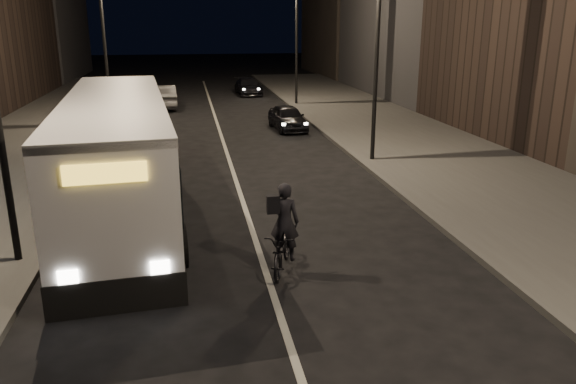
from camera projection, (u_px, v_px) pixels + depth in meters
name	position (u px, v px, depth m)	size (l,w,h in m)	color
ground	(286.00, 333.00, 10.24)	(180.00, 180.00, 0.00)	black
sidewalk_right	(420.00, 147.00, 24.82)	(7.00, 70.00, 0.16)	#3C3C39
sidewalk_left	(11.00, 164.00, 21.96)	(7.00, 70.00, 0.16)	#3C3C39
streetlight_right_mid	(371.00, 23.00, 20.86)	(1.20, 0.44, 8.12)	black
streetlight_right_far	(293.00, 22.00, 35.92)	(1.20, 0.44, 8.12)	black
streetlight_left_far	(108.00, 22.00, 28.48)	(1.20, 0.44, 8.12)	black
city_bus	(118.00, 151.00, 16.18)	(3.77, 12.78, 3.40)	white
cyclist_on_bicycle	(283.00, 242.00, 12.54)	(1.22, 1.97, 2.14)	black
car_near	(288.00, 118.00, 29.08)	(1.50, 3.73, 1.27)	black
car_mid	(163.00, 97.00, 36.16)	(1.59, 4.55, 1.50)	#39393B
car_far	(248.00, 87.00, 42.91)	(1.73, 4.26, 1.24)	black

